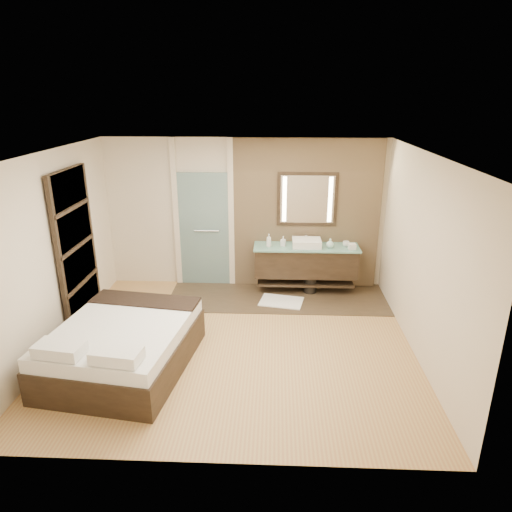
{
  "coord_description": "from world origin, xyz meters",
  "views": [
    {
      "loc": [
        0.54,
        -5.74,
        3.41
      ],
      "look_at": [
        0.27,
        0.6,
        1.14
      ],
      "focal_mm": 32.0,
      "sensor_mm": 36.0,
      "label": 1
    }
  ],
  "objects_px": {
    "vanity": "(306,261)",
    "bed": "(123,346)",
    "mirror_unit": "(307,199)",
    "waste_bin": "(310,285)"
  },
  "relations": [
    {
      "from": "mirror_unit",
      "to": "waste_bin",
      "type": "bearing_deg",
      "value": -73.89
    },
    {
      "from": "bed",
      "to": "mirror_unit",
      "type": "bearing_deg",
      "value": 56.38
    },
    {
      "from": "mirror_unit",
      "to": "vanity",
      "type": "bearing_deg",
      "value": -90.0
    },
    {
      "from": "vanity",
      "to": "bed",
      "type": "relative_size",
      "value": 0.85
    },
    {
      "from": "mirror_unit",
      "to": "bed",
      "type": "relative_size",
      "value": 0.48
    },
    {
      "from": "vanity",
      "to": "bed",
      "type": "xyz_separation_m",
      "value": [
        -2.51,
        -2.56,
        -0.26
      ]
    },
    {
      "from": "bed",
      "to": "waste_bin",
      "type": "relative_size",
      "value": 7.68
    },
    {
      "from": "waste_bin",
      "to": "bed",
      "type": "bearing_deg",
      "value": -136.14
    },
    {
      "from": "vanity",
      "to": "bed",
      "type": "distance_m",
      "value": 3.59
    },
    {
      "from": "vanity",
      "to": "waste_bin",
      "type": "xyz_separation_m",
      "value": [
        0.09,
        -0.07,
        -0.44
      ]
    }
  ]
}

